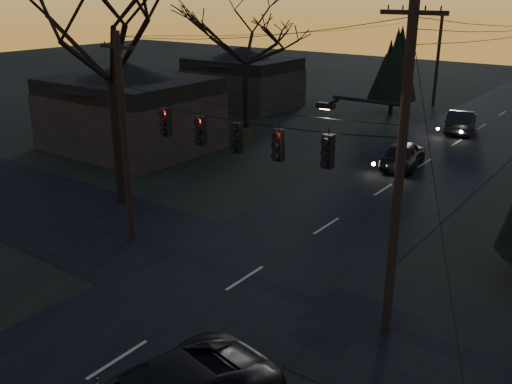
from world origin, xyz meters
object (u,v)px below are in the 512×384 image
Objects in this scene: sedan_oncoming_b at (461,122)px; sedan_oncoming_a at (403,154)px; utility_pole_far_l at (433,106)px; bare_tree_left at (108,30)px; utility_pole_left at (132,238)px; utility_pole_right at (385,328)px.

sedan_oncoming_a is at bearing 79.24° from sedan_oncoming_b.
bare_tree_left is (-3.80, -33.22, 8.22)m from utility_pole_far_l.
utility_pole_left is 17.25m from sedan_oncoming_a.
utility_pole_right is 2.12× the size of sedan_oncoming_a.
utility_pole_right reaches higher than sedan_oncoming_a.
sedan_oncoming_b is at bearing -98.52° from sedan_oncoming_a.
utility_pole_right is 17.59m from bare_tree_left.
sedan_oncoming_b is (5.20, 27.16, 0.81)m from utility_pole_left.
utility_pole_left reaches higher than sedan_oncoming_b.
utility_pole_far_l is 0.68× the size of bare_tree_left.
utility_pole_far_l is 34.43m from bare_tree_left.
utility_pole_left is 9.47m from bare_tree_left.
utility_pole_left is 1.73× the size of sedan_oncoming_b.
sedan_oncoming_a is 0.96× the size of sedan_oncoming_b.
utility_pole_far_l reaches higher than sedan_oncoming_b.
utility_pole_far_l is at bearing 83.47° from bare_tree_left.
utility_pole_right is 17.61m from sedan_oncoming_a.
bare_tree_left is (-3.80, 2.78, 8.22)m from utility_pole_left.
utility_pole_left is 36.00m from utility_pole_far_l.
sedan_oncoming_a is at bearing 110.98° from utility_pole_right.
sedan_oncoming_a is at bearing 72.43° from utility_pole_left.
utility_pole_left is at bearing 180.00° from utility_pole_right.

